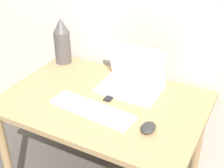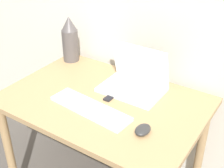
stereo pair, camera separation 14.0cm
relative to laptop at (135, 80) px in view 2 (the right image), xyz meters
name	(u,v)px [view 2 (the right image)]	position (x,y,z in m)	size (l,w,h in m)	color
desk	(104,114)	(-0.08, -0.19, -0.15)	(1.08, 0.74, 0.73)	tan
laptop	(135,80)	(0.00, 0.00, 0.00)	(0.35, 0.25, 0.26)	white
keyboard	(90,108)	(-0.08, -0.31, -0.05)	(0.47, 0.17, 0.02)	white
mouse	(143,130)	(0.23, -0.32, -0.04)	(0.07, 0.10, 0.03)	#2D2D2D
vase	(70,39)	(-0.54, 0.09, 0.09)	(0.11, 0.11, 0.30)	#514C4C
mp3_player	(109,98)	(-0.06, -0.17, -0.05)	(0.04, 0.06, 0.01)	black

